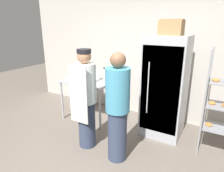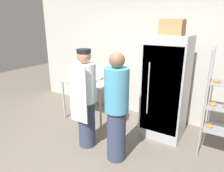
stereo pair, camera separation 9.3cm
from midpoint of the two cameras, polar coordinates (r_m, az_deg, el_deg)
The scene contains 10 objects.
ground_plane at distance 3.25m, azimuth -6.68°, elevation -21.83°, with size 14.00×14.00×0.00m, color #6B6056.
back_wall at distance 4.50m, azimuth 9.67°, elevation 10.63°, with size 6.40×0.12×3.08m, color #B7B2A8.
refrigerator at distance 3.78m, azimuth 14.18°, elevation -0.34°, with size 0.73×0.72×1.87m.
prep_counter at distance 4.36m, azimuth -7.39°, elevation 0.27°, with size 1.08×0.71×0.88m.
donut_box at distance 4.27m, azimuth -6.36°, elevation 2.06°, with size 0.25×0.22×0.26m.
blender_pitcher at distance 4.14m, azimuth -2.51°, elevation 2.95°, with size 0.12×0.12×0.31m.
binder_stack at distance 4.60m, azimuth -8.89°, elevation 3.49°, with size 0.29×0.26×0.16m.
cardboard_storage_box at distance 3.52m, azimuth 15.86°, elevation 15.79°, with size 0.38×0.30×0.25m.
person_baker at distance 3.31m, azimuth -8.33°, elevation -3.57°, with size 0.36×0.37×1.68m.
person_customer at distance 2.96m, azimuth 0.69°, elevation -6.34°, with size 0.36×0.36×1.69m.
Camera 1 is at (1.51, -2.02, 2.05)m, focal length 32.00 mm.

